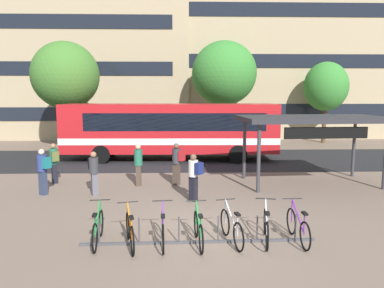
{
  "coord_description": "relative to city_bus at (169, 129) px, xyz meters",
  "views": [
    {
      "loc": [
        -0.67,
        -9.18,
        3.68
      ],
      "look_at": [
        -0.28,
        4.75,
        1.78
      ],
      "focal_mm": 33.41,
      "sensor_mm": 36.0,
      "label": 1
    }
  ],
  "objects": [
    {
      "name": "street_tree_1",
      "position": [
        -6.9,
        3.62,
        3.19
      ],
      "size": [
        4.35,
        4.35,
        7.18
      ],
      "color": "brown",
      "rests_on": "ground"
    },
    {
      "name": "commuter_black_pack_3",
      "position": [
        -2.54,
        -7.37,
        -0.83
      ],
      "size": [
        0.5,
        0.6,
        1.64
      ],
      "rotation": [
        0.0,
        0.0,
        5.16
      ],
      "color": "#565660",
      "rests_on": "ground"
    },
    {
      "name": "parked_bicycle_silver_4",
      "position": [
        1.96,
        -11.83,
        -1.39
      ],
      "size": [
        0.55,
        1.7,
        0.99
      ],
      "rotation": [
        0.0,
        0.0,
        1.77
      ],
      "color": "black",
      "rests_on": "ground"
    },
    {
      "name": "building_right_wing",
      "position": [
        11.14,
        15.66,
        6.34
      ],
      "size": [
        24.13,
        12.72,
        16.22
      ],
      "color": "tan",
      "rests_on": "ground"
    },
    {
      "name": "transit_shelter",
      "position": [
        6.08,
        -5.89,
        0.87
      ],
      "size": [
        6.04,
        3.46,
        2.83
      ],
      "rotation": [
        0.0,
        0.0,
        0.06
      ],
      "color": "#38383D",
      "rests_on": "ground"
    },
    {
      "name": "parked_bicycle_purple_6",
      "position": [
        3.65,
        -11.81,
        -1.39
      ],
      "size": [
        0.52,
        1.72,
        0.99
      ],
      "rotation": [
        0.0,
        0.0,
        1.6
      ],
      "color": "black",
      "rests_on": "ground"
    },
    {
      "name": "commuter_grey_pack_4",
      "position": [
        -1.06,
        -5.97,
        -0.78
      ],
      "size": [
        0.35,
        0.53,
        1.72
      ],
      "rotation": [
        0.0,
        0.0,
        4.75
      ],
      "color": "#47382D",
      "rests_on": "ground"
    },
    {
      "name": "commuter_red_pack_1",
      "position": [
        0.52,
        -5.96,
        -0.77
      ],
      "size": [
        0.61,
        0.52,
        1.75
      ],
      "rotation": [
        0.0,
        0.0,
        2.63
      ],
      "color": "#47382D",
      "rests_on": "ground"
    },
    {
      "name": "building_left_wing",
      "position": [
        -9.58,
        14.93,
        7.32
      ],
      "size": [
        21.75,
        12.01,
        18.18
      ],
      "color": "tan",
      "rests_on": "ground"
    },
    {
      "name": "ground",
      "position": [
        1.4,
        -11.19,
        -1.78
      ],
      "size": [
        200.0,
        200.0,
        0.0
      ],
      "primitive_type": "plane",
      "color": "#7A6656"
    },
    {
      "name": "bike_rack",
      "position": [
        1.14,
        -11.84,
        -1.68
      ],
      "size": [
        5.91,
        0.23,
        0.7
      ],
      "rotation": [
        0.0,
        0.0,
        0.03
      ],
      "color": "#47474C",
      "rests_on": "ground"
    },
    {
      "name": "parked_bicycle_purple_2",
      "position": [
        0.25,
        -11.91,
        -1.39
      ],
      "size": [
        0.52,
        1.72,
        0.99
      ],
      "rotation": [
        0.0,
        0.0,
        1.64
      ],
      "color": "black",
      "rests_on": "ground"
    },
    {
      "name": "commuter_navy_pack_5",
      "position": [
        1.14,
        -8.23,
        -0.81
      ],
      "size": [
        0.59,
        0.58,
        1.67
      ],
      "rotation": [
        0.0,
        0.0,
        2.41
      ],
      "color": "black",
      "rests_on": "ground"
    },
    {
      "name": "parked_bicycle_orange_1",
      "position": [
        -0.55,
        -12.0,
        -1.39
      ],
      "size": [
        0.6,
        1.68,
        0.99
      ],
      "rotation": [
        0.0,
        0.0,
        1.81
      ],
      "color": "black",
      "rests_on": "ground"
    },
    {
      "name": "commuter_olive_pack_0",
      "position": [
        -4.63,
        -5.53,
        -0.8
      ],
      "size": [
        0.54,
        0.61,
        1.7
      ],
      "rotation": [
        0.0,
        0.0,
        2.14
      ],
      "color": "black",
      "rests_on": "ground"
    },
    {
      "name": "street_tree_2",
      "position": [
        11.85,
        7.2,
        2.58
      ],
      "size": [
        3.35,
        3.35,
        6.25
      ],
      "color": "brown",
      "rests_on": "ground"
    },
    {
      "name": "parked_bicycle_green_0",
      "position": [
        -1.37,
        -11.8,
        -1.39
      ],
      "size": [
        0.52,
        1.72,
        0.99
      ],
      "rotation": [
        0.0,
        0.0,
        1.65
      ],
      "color": "black",
      "rests_on": "ground"
    },
    {
      "name": "parked_bicycle_green_3",
      "position": [
        1.13,
        -11.93,
        -1.39
      ],
      "size": [
        0.52,
        1.72,
        0.99
      ],
      "rotation": [
        0.0,
        0.0,
        1.65
      ],
      "color": "black",
      "rests_on": "ground"
    },
    {
      "name": "building_centre_block",
      "position": [
        4.56,
        30.2,
        6.97
      ],
      "size": [
        15.79,
        12.79,
        17.48
      ],
      "color": "brown",
      "rests_on": "ground"
    },
    {
      "name": "parked_bicycle_silver_5",
      "position": [
        2.84,
        -11.8,
        -1.39
      ],
      "size": [
        0.52,
        1.7,
        0.99
      ],
      "rotation": [
        0.0,
        0.0,
        1.39
      ],
      "color": "black",
      "rests_on": "ground"
    },
    {
      "name": "city_bus",
      "position": [
        0.0,
        0.0,
        0.0
      ],
      "size": [
        12.07,
        2.8,
        3.2
      ],
      "rotation": [
        0.0,
        0.0,
        3.12
      ],
      "color": "red",
      "rests_on": "ground"
    },
    {
      "name": "commuter_teal_pack_2",
      "position": [
        -4.42,
        -7.28,
        -0.78
      ],
      "size": [
        0.61,
        0.53,
        1.73
      ],
      "rotation": [
        0.0,
        0.0,
        2.62
      ],
      "color": "#2D3851",
      "rests_on": "ground"
    },
    {
      "name": "bus_lane_asphalt",
      "position": [
        1.4,
        -0.0,
        -1.77
      ],
      "size": [
        80.0,
        7.2,
        0.01
      ],
      "primitive_type": "cube",
      "color": "#232326",
      "rests_on": "ground"
    },
    {
      "name": "street_tree_0",
      "position": [
        3.86,
        6.37,
        3.52
      ],
      "size": [
        4.76,
        4.76,
        7.67
      ],
      "color": "brown",
      "rests_on": "ground"
    }
  ]
}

